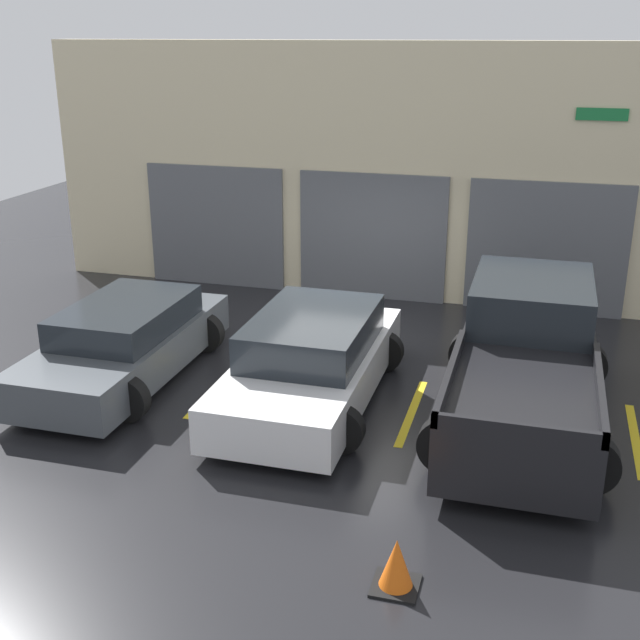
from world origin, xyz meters
The scene contains 10 objects.
ground_plane centered at (0.00, 0.00, 0.00)m, with size 28.00×28.00×0.00m, color black.
shophouse_building centered at (-0.01, 3.29, 2.48)m, with size 14.37×0.68×5.06m.
pickup_truck centered at (3.06, -1.81, 0.82)m, with size 2.42×5.01×1.76m.
sedan_white centered at (0.00, -2.09, 0.62)m, with size 2.27×4.53×1.32m.
sedan_side centered at (-3.06, -2.09, 0.58)m, with size 2.17×4.40×1.22m.
parking_stripe_far_left centered at (-4.59, -2.12, 0.00)m, with size 0.12×2.20×0.01m, color gold.
parking_stripe_left centered at (-1.53, -2.12, 0.00)m, with size 0.12×2.20×0.01m, color gold.
parking_stripe_centre centered at (1.53, -2.12, 0.00)m, with size 0.12×2.20×0.01m, color gold.
parking_stripe_right centered at (4.59, -2.12, 0.00)m, with size 0.12×2.20×0.01m, color gold.
traffic_cone centered at (2.04, -6.03, 0.25)m, with size 0.47×0.47×0.55m.
Camera 1 is at (3.12, -12.59, 5.22)m, focal length 45.00 mm.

